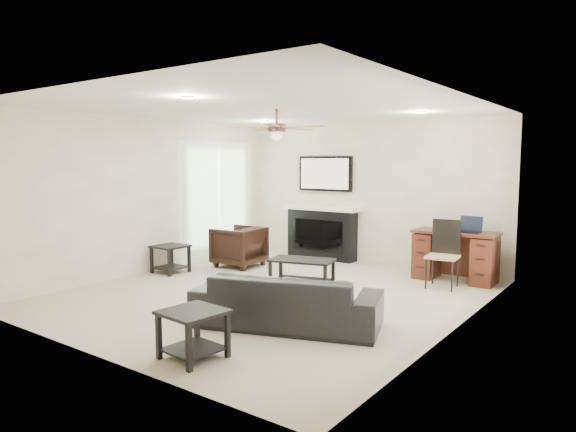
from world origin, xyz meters
name	(u,v)px	position (x,y,z in m)	size (l,w,h in m)	color
room_shell	(287,170)	(0.19, 0.08, 1.68)	(5.50, 5.54, 2.52)	#BDB298
sofa	(287,300)	(0.98, -1.00, 0.29)	(2.02, 0.79, 0.59)	black
armchair	(239,246)	(-1.62, 1.15, 0.35)	(0.74, 0.76, 0.70)	black
coffee_table	(302,273)	(0.08, 0.60, 0.20)	(0.90, 0.50, 0.40)	black
end_table_near	(193,334)	(0.83, -2.25, 0.23)	(0.52, 0.52, 0.45)	black
end_table_left	(170,259)	(-2.17, 0.10, 0.23)	(0.50, 0.50, 0.45)	black
fireplace_unit	(321,208)	(-0.85, 2.58, 0.95)	(1.52, 0.34, 1.91)	black
desk	(455,256)	(1.75, 2.25, 0.38)	(1.22, 0.56, 0.76)	#3E1C0F
desk_chair	(443,254)	(1.75, 1.70, 0.48)	(0.42, 0.44, 0.97)	black
laptop	(469,225)	(1.95, 2.23, 0.88)	(0.33, 0.24, 0.23)	black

